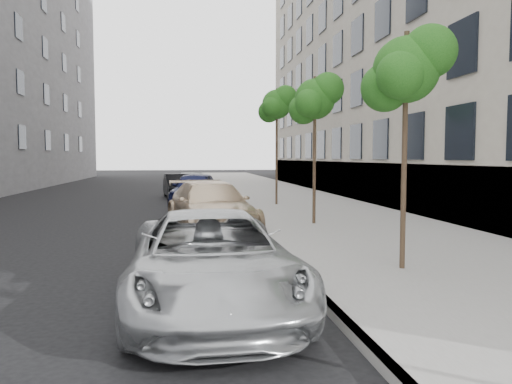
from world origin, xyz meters
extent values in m
plane|color=black|center=(0.00, 0.00, 0.00)|extent=(160.00, 160.00, 0.00)
cube|color=gray|center=(4.30, 24.00, 0.07)|extent=(6.40, 72.00, 0.14)
cube|color=#9E9B93|center=(1.18, 24.00, 0.07)|extent=(0.15, 72.00, 0.14)
cylinder|color=#38281C|center=(3.20, 1.50, 2.35)|extent=(0.10, 0.10, 4.42)
sphere|color=#185114|center=(3.20, 1.50, 3.86)|extent=(1.23, 1.23, 1.23)
sphere|color=#185114|center=(3.55, 1.30, 4.16)|extent=(0.98, 0.98, 0.98)
sphere|color=#185114|center=(2.90, 1.75, 3.56)|extent=(0.92, 0.92, 0.92)
cylinder|color=#38281C|center=(3.20, 8.00, 2.45)|extent=(0.10, 0.10, 4.62)
sphere|color=#185114|center=(3.20, 8.00, 4.06)|extent=(1.27, 1.27, 1.27)
sphere|color=#185114|center=(3.55, 7.80, 4.36)|extent=(1.02, 1.02, 1.02)
sphere|color=#185114|center=(2.90, 8.25, 3.76)|extent=(0.95, 0.95, 0.95)
cylinder|color=#38281C|center=(3.20, 14.50, 2.71)|extent=(0.10, 0.10, 5.13)
sphere|color=#185114|center=(3.20, 14.50, 4.57)|extent=(1.30, 1.30, 1.30)
sphere|color=#185114|center=(3.55, 14.30, 4.87)|extent=(1.04, 1.04, 1.04)
sphere|color=#185114|center=(2.90, 14.75, 4.27)|extent=(0.98, 0.98, 0.98)
imported|color=#A8ABAD|center=(-0.52, -0.05, 0.72)|extent=(2.52, 5.23, 1.44)
imported|color=beige|center=(-0.10, 7.57, 0.75)|extent=(2.94, 5.48, 1.51)
imported|color=black|center=(-0.39, 15.38, 0.79)|extent=(2.64, 4.89, 1.58)
imported|color=black|center=(-1.20, 20.30, 0.66)|extent=(1.86, 4.14, 1.32)
imported|color=gray|center=(-0.47, 25.03, 0.62)|extent=(2.00, 4.35, 1.23)
camera|label=1|loc=(-0.90, -7.37, 2.25)|focal=35.00mm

